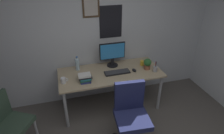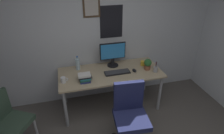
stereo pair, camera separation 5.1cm
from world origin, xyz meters
name	(u,v)px [view 1 (the left image)]	position (x,y,z in m)	size (l,w,h in m)	color
wall_back	(98,32)	(0.00, 2.15, 1.30)	(4.40, 0.10, 2.60)	silver
desk	(110,75)	(0.09, 1.69, 0.66)	(1.74, 0.76, 0.73)	tan
office_chair	(131,112)	(0.16, 0.87, 0.53)	(0.56, 0.57, 0.95)	#1E234C
side_chair	(8,121)	(-1.48, 1.19, 0.50)	(0.57, 0.57, 0.88)	#334738
monitor	(112,53)	(0.19, 1.91, 0.97)	(0.46, 0.20, 0.43)	black
keyboard	(117,72)	(0.19, 1.63, 0.74)	(0.43, 0.15, 0.03)	black
computer_mouse	(134,70)	(0.49, 1.61, 0.74)	(0.06, 0.11, 0.04)	black
water_bottle	(77,64)	(-0.44, 1.93, 0.83)	(0.07, 0.07, 0.25)	silver
coffee_mug_near	(142,63)	(0.71, 1.78, 0.77)	(0.11, 0.07, 0.09)	yellow
coffee_mug_far	(63,80)	(-0.70, 1.56, 0.77)	(0.12, 0.08, 0.09)	white
potted_plant	(147,64)	(0.73, 1.62, 0.83)	(0.13, 0.13, 0.20)	brown
pen_cup	(155,69)	(0.83, 1.50, 0.78)	(0.07, 0.07, 0.20)	#9EA0A5
book_stack_left	(85,78)	(-0.37, 1.52, 0.79)	(0.21, 0.18, 0.12)	navy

